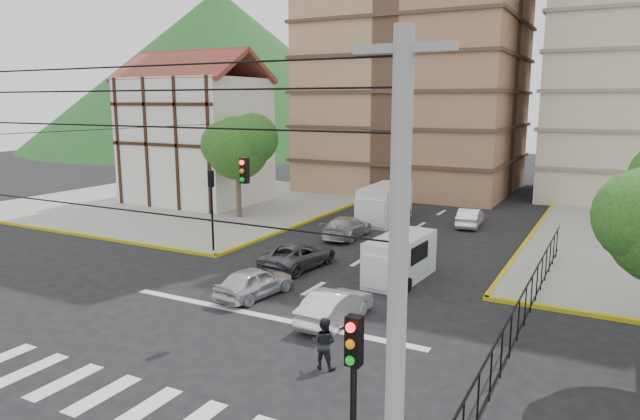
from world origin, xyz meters
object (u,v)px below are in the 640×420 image
Objects in this scene: van_right_lane at (398,260)px; car_silver_front_left at (254,282)px; pedestrian_crosswalk at (324,343)px; traffic_light_se at (353,393)px; van_left_lane at (383,205)px; car_white_front_right at (335,306)px; traffic_light_nw at (212,197)px.

van_right_lane is 6.75m from car_silver_front_left.
traffic_light_se is at bearing 117.97° from pedestrian_crosswalk.
van_right_lane is at bearing -67.30° from van_left_lane.
pedestrian_crosswalk is (1.36, -3.52, 0.19)m from car_white_front_right.
car_white_front_right is at bearing -29.41° from traffic_light_nw.
traffic_light_se reaches higher than car_white_front_right.
van_right_lane is (10.74, -0.03, -2.10)m from traffic_light_nw.
car_silver_front_left is (0.84, -16.75, -0.57)m from van_left_lane.
van_right_lane is 1.24× the size of car_silver_front_left.
pedestrian_crosswalk is (11.77, -9.38, -2.29)m from traffic_light_nw.
van_left_lane is 18.45m from car_white_front_right.
traffic_light_se is 2.67× the size of pedestrian_crosswalk.
van_left_lane is at bearing -76.64° from pedestrian_crosswalk.
van_left_lane reaches higher than pedestrian_crosswalk.
car_white_front_right is at bearing -89.48° from van_right_lane.
van_right_lane is at bearing 107.34° from traffic_light_se.
van_left_lane is 3.43× the size of pedestrian_crosswalk.
car_white_front_right is (5.15, -17.71, -0.58)m from van_left_lane.
pedestrian_crosswalk is (6.51, -21.22, -0.40)m from van_left_lane.
van_left_lane is (-5.48, 11.87, 0.21)m from van_right_lane.
traffic_light_se is 1.00× the size of traffic_light_nw.
traffic_light_nw is (-15.60, 15.60, 0.00)m from traffic_light_se.
van_left_lane is 16.78m from car_silver_front_left.
traffic_light_nw is at bearing -116.03° from van_left_lane.
car_silver_front_left is at bearing -38.84° from traffic_light_nw.
car_white_front_right is (4.31, -0.96, -0.01)m from car_silver_front_left.
traffic_light_nw is 8.21m from car_silver_front_left.
van_left_lane is 1.48× the size of car_silver_front_left.
car_silver_front_left is (-4.64, -4.88, -0.36)m from van_right_lane.
pedestrian_crosswalk reaches higher than car_silver_front_left.
traffic_light_se is 11.31m from car_white_front_right.
car_white_front_right is at bearing -75.88° from van_left_lane.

